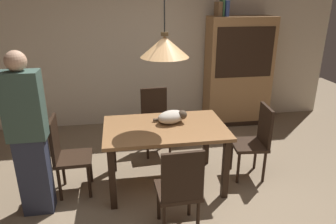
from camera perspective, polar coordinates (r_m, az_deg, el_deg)
ground at (r=3.50m, az=2.89°, el=-17.64°), size 10.00×10.00×0.00m
back_wall at (r=5.41m, az=-2.80°, el=13.02°), size 6.40×0.10×2.90m
dining_table at (r=3.61m, az=-0.56°, el=-4.15°), size 1.40×0.90×0.75m
chair_right_side at (r=3.98m, az=15.79°, el=-4.74°), size 0.44×0.44×0.93m
chair_left_side at (r=3.69m, az=-18.26°, el=-7.07°), size 0.41×0.41×0.93m
chair_far_back at (r=4.47m, az=-2.33°, el=-1.09°), size 0.43×0.43×0.93m
chair_near_front at (r=2.93m, az=2.18°, el=-13.74°), size 0.41×0.41×0.93m
cat_sleeping at (r=3.65m, az=0.80°, el=-0.87°), size 0.41×0.33×0.16m
pendant_lamp at (r=3.32m, az=-0.62°, el=11.95°), size 0.52×0.52×1.30m
hutch_bookcase at (r=5.55m, az=12.72°, el=6.84°), size 1.12×0.45×1.85m
book_brown_thick at (r=5.26m, az=9.20°, el=18.16°), size 0.06×0.24×0.22m
book_green_slim at (r=5.28m, az=9.88°, el=18.35°), size 0.03×0.20×0.26m
book_blue_wide at (r=5.30m, az=10.49°, el=18.21°), size 0.06×0.24×0.24m
person_standing at (r=3.35m, az=-24.21°, el=-4.14°), size 0.36×0.22×1.71m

